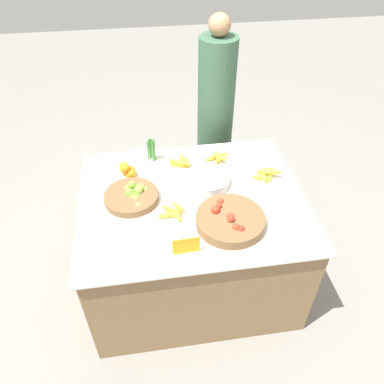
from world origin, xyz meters
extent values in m
plane|color=gray|center=(0.00, 0.00, 0.00)|extent=(12.00, 12.00, 0.00)
cube|color=olive|center=(0.00, 0.00, 0.39)|extent=(1.36, 1.11, 0.78)
cube|color=silver|center=(0.00, 0.00, 0.79)|extent=(1.41, 1.16, 0.01)
cylinder|color=brown|center=(-0.38, 0.04, 0.82)|extent=(0.34, 0.34, 0.05)
sphere|color=#6BA333|center=(-0.38, 0.05, 0.85)|extent=(0.06, 0.06, 0.06)
sphere|color=#6BA333|center=(-0.38, 0.03, 0.83)|extent=(0.05, 0.05, 0.05)
sphere|color=#89BC42|center=(-0.37, 0.04, 0.83)|extent=(0.05, 0.05, 0.05)
sphere|color=#89BC42|center=(-0.34, -0.06, 0.83)|extent=(0.04, 0.04, 0.04)
sphere|color=#7AB238|center=(-0.37, 0.12, 0.85)|extent=(0.05, 0.05, 0.05)
sphere|color=#89BC42|center=(-0.29, 0.08, 0.83)|extent=(0.04, 0.04, 0.04)
sphere|color=#89BC42|center=(-0.40, 0.11, 0.82)|extent=(0.05, 0.05, 0.05)
sphere|color=#89BC42|center=(-0.33, 0.06, 0.85)|extent=(0.06, 0.06, 0.06)
sphere|color=#7AB238|center=(-0.35, 0.01, 0.83)|extent=(0.05, 0.05, 0.05)
sphere|color=#6BA333|center=(-0.34, 0.05, 0.83)|extent=(0.04, 0.04, 0.04)
sphere|color=#89BC42|center=(-0.31, 0.09, 0.85)|extent=(0.06, 0.06, 0.06)
sphere|color=#6BA333|center=(-0.37, 0.06, 0.83)|extent=(0.05, 0.05, 0.05)
sphere|color=#6BA333|center=(-0.34, 0.11, 0.83)|extent=(0.05, 0.05, 0.05)
cylinder|color=brown|center=(0.18, -0.26, 0.83)|extent=(0.40, 0.40, 0.06)
sphere|color=red|center=(0.17, -0.27, 0.84)|extent=(0.05, 0.05, 0.05)
sphere|color=red|center=(0.18, -0.39, 0.84)|extent=(0.04, 0.04, 0.04)
sphere|color=red|center=(0.13, -0.17, 0.87)|extent=(0.04, 0.04, 0.04)
sphere|color=red|center=(0.18, -0.26, 0.86)|extent=(0.05, 0.05, 0.05)
sphere|color=red|center=(0.20, -0.35, 0.86)|extent=(0.04, 0.04, 0.04)
sphere|color=red|center=(0.29, -0.26, 0.82)|extent=(0.05, 0.05, 0.05)
sphere|color=red|center=(0.22, -0.36, 0.86)|extent=(0.04, 0.04, 0.04)
sphere|color=red|center=(0.15, -0.13, 0.86)|extent=(0.04, 0.04, 0.04)
sphere|color=red|center=(0.11, -0.21, 0.87)|extent=(0.05, 0.05, 0.05)
sphere|color=red|center=(0.18, -0.29, 0.87)|extent=(0.04, 0.04, 0.04)
sphere|color=red|center=(0.18, -0.26, 0.85)|extent=(0.05, 0.05, 0.05)
sphere|color=orange|center=(-0.41, 0.31, 0.83)|extent=(0.07, 0.07, 0.07)
sphere|color=orange|center=(-0.37, 0.26, 0.83)|extent=(0.07, 0.07, 0.07)
sphere|color=orange|center=(-0.37, 0.29, 0.83)|extent=(0.07, 0.07, 0.07)
sphere|color=orange|center=(-0.41, 0.27, 0.88)|extent=(0.07, 0.07, 0.07)
sphere|color=orange|center=(-0.41, 0.29, 0.87)|extent=(0.06, 0.06, 0.06)
cylinder|color=silver|center=(0.12, 0.12, 0.83)|extent=(0.29, 0.29, 0.06)
cube|color=orange|center=(-0.10, -0.43, 0.85)|extent=(0.15, 0.01, 0.11)
cylinder|color=#4C8E42|center=(-0.21, 0.43, 0.88)|extent=(0.01, 0.01, 0.16)
cylinder|color=#4C8E42|center=(-0.20, 0.45, 0.88)|extent=(0.01, 0.01, 0.16)
cylinder|color=#428438|center=(-0.23, 0.47, 0.88)|extent=(0.01, 0.01, 0.16)
cylinder|color=#428438|center=(-0.21, 0.43, 0.88)|extent=(0.01, 0.01, 0.16)
cylinder|color=#4C8E42|center=(-0.20, 0.47, 0.88)|extent=(0.01, 0.01, 0.16)
cylinder|color=#428438|center=(-0.20, 0.44, 0.88)|extent=(0.01, 0.01, 0.16)
cylinder|color=#428438|center=(-0.22, 0.47, 0.88)|extent=(0.01, 0.01, 0.16)
cylinder|color=#428438|center=(-0.24, 0.44, 0.88)|extent=(0.01, 0.01, 0.16)
cylinder|color=#4C8E42|center=(-0.20, 0.44, 0.88)|extent=(0.01, 0.01, 0.16)
ellipsoid|color=gold|center=(0.49, 0.12, 0.81)|extent=(0.14, 0.06, 0.03)
ellipsoid|color=gold|center=(0.49, 0.13, 0.81)|extent=(0.07, 0.12, 0.04)
ellipsoid|color=gold|center=(0.54, 0.12, 0.81)|extent=(0.06, 0.12, 0.03)
ellipsoid|color=gold|center=(0.49, 0.15, 0.81)|extent=(0.11, 0.12, 0.03)
ellipsoid|color=gold|center=(0.52, 0.12, 0.81)|extent=(0.07, 0.13, 0.03)
ellipsoid|color=gold|center=(0.53, 0.16, 0.84)|extent=(0.11, 0.03, 0.03)
ellipsoid|color=gold|center=(0.55, 0.13, 0.84)|extent=(0.16, 0.06, 0.03)
ellipsoid|color=gold|center=(-0.11, -0.15, 0.81)|extent=(0.04, 0.13, 0.03)
ellipsoid|color=gold|center=(-0.12, -0.15, 0.81)|extent=(0.08, 0.13, 0.03)
ellipsoid|color=gold|center=(-0.16, -0.14, 0.81)|extent=(0.15, 0.05, 0.03)
ellipsoid|color=gold|center=(-0.15, -0.12, 0.83)|extent=(0.13, 0.09, 0.03)
ellipsoid|color=gold|center=(-0.10, -0.10, 0.83)|extent=(0.09, 0.11, 0.03)
ellipsoid|color=gold|center=(-0.05, 0.34, 0.81)|extent=(0.14, 0.10, 0.03)
ellipsoid|color=gold|center=(-0.01, 0.40, 0.81)|extent=(0.05, 0.13, 0.04)
ellipsoid|color=gold|center=(-0.02, 0.35, 0.81)|extent=(0.14, 0.08, 0.03)
ellipsoid|color=gold|center=(-0.03, 0.36, 0.81)|extent=(0.15, 0.07, 0.03)
ellipsoid|color=gold|center=(-0.04, 0.37, 0.81)|extent=(0.13, 0.04, 0.03)
ellipsoid|color=gold|center=(0.01, 0.34, 0.84)|extent=(0.08, 0.14, 0.03)
ellipsoid|color=gold|center=(-0.05, 0.34, 0.84)|extent=(0.12, 0.10, 0.03)
ellipsoid|color=gold|center=(0.24, 0.36, 0.81)|extent=(0.10, 0.12, 0.03)
ellipsoid|color=gold|center=(0.22, 0.39, 0.81)|extent=(0.16, 0.08, 0.04)
ellipsoid|color=gold|center=(0.25, 0.40, 0.81)|extent=(0.04, 0.15, 0.03)
ellipsoid|color=gold|center=(0.25, 0.36, 0.84)|extent=(0.10, 0.12, 0.03)
ellipsoid|color=gold|center=(0.26, 0.37, 0.84)|extent=(0.13, 0.05, 0.03)
cylinder|color=#385B42|center=(0.33, 0.90, 0.74)|extent=(0.29, 0.29, 1.48)
sphere|color=#A87A56|center=(0.33, 0.90, 1.55)|extent=(0.16, 0.16, 0.16)
camera|label=1|loc=(-0.26, -1.73, 2.37)|focal=35.00mm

